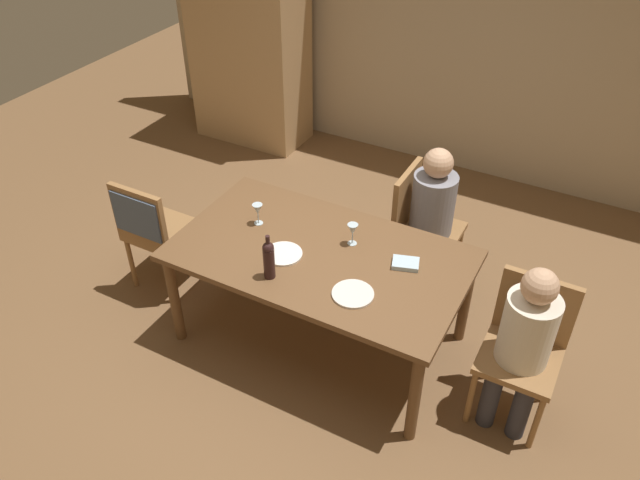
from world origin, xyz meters
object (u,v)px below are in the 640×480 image
at_px(armoire_cabinet, 248,32).
at_px(wine_glass_centre, 258,210).
at_px(chair_right_end, 526,340).
at_px(wine_glass_near_left, 353,230).
at_px(person_man_bearded, 436,211).
at_px(dinner_plate_guest_left, 283,254).
at_px(handbag, 198,243).
at_px(person_woman_host, 525,339).
at_px(dinner_plate_host, 353,294).
at_px(wine_bottle_tall_green, 269,259).
at_px(dining_table, 320,262).
at_px(chair_far_right, 419,220).
at_px(chair_left_end, 149,224).

xyz_separation_m(armoire_cabinet, wine_glass_centre, (1.51, -2.19, -0.24)).
xyz_separation_m(chair_right_end, wine_glass_near_left, (-1.16, 0.09, 0.32)).
bearing_deg(person_man_bearded, dinner_plate_guest_left, -31.42).
relative_size(person_man_bearded, wine_glass_near_left, 7.64).
xyz_separation_m(person_man_bearded, dinner_plate_guest_left, (-0.63, -1.03, 0.10)).
bearing_deg(armoire_cabinet, handbag, -69.50).
bearing_deg(person_woman_host, person_man_bearded, -47.31).
xyz_separation_m(wine_glass_centre, dinner_plate_host, (0.86, -0.33, -0.10)).
distance_m(dinner_plate_host, dinner_plate_guest_left, 0.55).
bearing_deg(armoire_cabinet, dinner_plate_guest_left, -52.74).
xyz_separation_m(wine_bottle_tall_green, dinner_plate_guest_left, (-0.04, 0.21, -0.13)).
distance_m(wine_glass_centre, handbag, 1.12).
bearing_deg(person_woman_host, dining_table, -1.14).
bearing_deg(person_man_bearded, armoire_cabinet, -119.15).
distance_m(person_woman_host, person_man_bearded, 1.27).
bearing_deg(dinner_plate_guest_left, wine_glass_centre, 146.62).
bearing_deg(handbag, dinner_plate_host, -20.05).
relative_size(chair_far_right, handbag, 3.29).
relative_size(armoire_cabinet, dinner_plate_host, 8.91).
bearing_deg(person_woman_host, wine_glass_centre, -3.42).
distance_m(armoire_cabinet, person_woman_host, 4.06).
relative_size(chair_right_end, dinner_plate_guest_left, 3.85).
distance_m(chair_left_end, dinner_plate_guest_left, 1.12).
distance_m(wine_glass_near_left, handbag, 1.62).
relative_size(dining_table, chair_far_right, 1.99).
bearing_deg(chair_far_right, armoire_cabinet, -120.32).
distance_m(person_woman_host, wine_glass_centre, 1.82).
bearing_deg(wine_glass_centre, chair_far_right, 44.68).
relative_size(armoire_cabinet, person_woman_host, 1.96).
xyz_separation_m(wine_glass_near_left, dinner_plate_host, (0.21, -0.43, -0.10)).
bearing_deg(armoire_cabinet, wine_glass_centre, -55.44).
distance_m(chair_far_right, wine_glass_centre, 1.21).
xyz_separation_m(armoire_cabinet, chair_right_end, (3.31, -2.19, -0.56)).
relative_size(person_man_bearded, wine_glass_centre, 7.64).
bearing_deg(handbag, chair_far_right, 18.89).
height_order(armoire_cabinet, person_man_bearded, armoire_cabinet).
bearing_deg(dining_table, wine_glass_near_left, 53.02).
bearing_deg(wine_glass_near_left, wine_bottle_tall_green, -119.27).
bearing_deg(chair_far_right, chair_left_end, -57.62).
relative_size(chair_right_end, person_man_bearded, 0.81).
height_order(chair_far_right, handbag, chair_far_right).
height_order(chair_far_right, dinner_plate_guest_left, chair_far_right).
bearing_deg(person_man_bearded, chair_left_end, -59.34).
bearing_deg(handbag, person_man_bearded, 17.74).
xyz_separation_m(wine_bottle_tall_green, wine_glass_near_left, (0.29, 0.52, -0.03)).
bearing_deg(armoire_cabinet, chair_left_end, -73.29).
relative_size(armoire_cabinet, person_man_bearded, 1.91).
relative_size(armoire_cabinet, wine_glass_centre, 14.63).
height_order(armoire_cabinet, wine_bottle_tall_green, armoire_cabinet).
relative_size(wine_bottle_tall_green, wine_glass_centre, 2.01).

